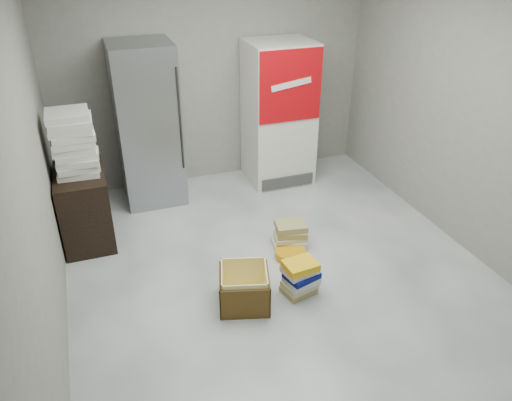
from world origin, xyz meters
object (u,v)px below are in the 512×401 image
object	(u,v)px
wood_shelf	(85,207)
phonebook_stack_main	(300,277)
coke_cooler	(279,113)
cardboard_box	(244,290)
steel_fridge	(148,125)

from	to	relation	value
wood_shelf	phonebook_stack_main	world-z (taller)	wood_shelf
coke_cooler	cardboard_box	distance (m)	2.70
steel_fridge	coke_cooler	distance (m)	1.65
wood_shelf	cardboard_box	xyz separation A→B (m)	(1.25, -1.56, -0.25)
coke_cooler	wood_shelf	bearing A→B (deg)	-163.72
wood_shelf	coke_cooler	bearing A→B (deg)	16.28
steel_fridge	wood_shelf	size ratio (longest dim) A/B	2.37
steel_fridge	cardboard_box	size ratio (longest dim) A/B	3.49
wood_shelf	cardboard_box	world-z (taller)	wood_shelf
wood_shelf	steel_fridge	bearing A→B (deg)	41.31
wood_shelf	cardboard_box	distance (m)	2.02
coke_cooler	phonebook_stack_main	distance (m)	2.53
cardboard_box	wood_shelf	bearing A→B (deg)	144.69
steel_fridge	phonebook_stack_main	size ratio (longest dim) A/B	5.29
steel_fridge	cardboard_box	xyz separation A→B (m)	(0.42, -2.29, -0.80)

